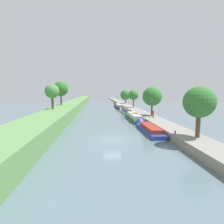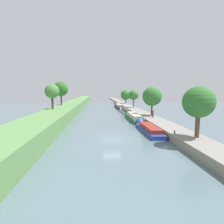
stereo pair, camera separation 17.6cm
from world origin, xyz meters
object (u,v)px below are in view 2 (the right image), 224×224
Objects in this scene: narrowboat_green at (133,117)px; narrowboat_navy at (119,106)px; narrowboat_blue at (147,128)px; mooring_bollard_near at (175,132)px; mooring_bollard_far at (121,103)px; narrowboat_cream at (125,111)px; person_walking at (153,114)px.

narrowboat_green is 0.88× the size of narrowboat_navy.
narrowboat_blue is 7.15m from mooring_bollard_near.
narrowboat_green is at bearing -92.82° from mooring_bollard_far.
person_walking is (3.34, -18.50, 1.37)m from narrowboat_cream.
mooring_bollard_near is (1.87, -50.25, 0.65)m from narrowboat_navy.
narrowboat_navy reaches higher than mooring_bollard_near.
mooring_bollard_near and mooring_bollard_far have the same top height.
narrowboat_navy is at bearing 89.97° from narrowboat_green.
narrowboat_navy is (-0.17, 16.53, 0.08)m from narrowboat_cream.
narrowboat_green is 8.56× the size of person_walking.
narrowboat_navy reaches higher than narrowboat_cream.
narrowboat_blue is 12.64m from narrowboat_green.
person_walking is 15.32m from mooring_bollard_near.
narrowboat_navy is 35.70× the size of mooring_bollard_near.
person_walking is (3.46, 8.35, 1.43)m from narrowboat_blue.
narrowboat_blue is 26.94× the size of mooring_bollard_far.
narrowboat_navy is at bearing 92.13° from mooring_bollard_near.
narrowboat_cream is (0.18, 14.20, -0.09)m from narrowboat_green.
mooring_bollard_near is 1.00× the size of mooring_bollard_far.
narrowboat_blue is 26.94× the size of mooring_bollard_near.
person_walking is at bearing -50.59° from narrowboat_green.
narrowboat_blue is 51.02m from mooring_bollard_far.
narrowboat_green is 30.74m from narrowboat_navy.
narrowboat_cream is 0.88× the size of narrowboat_navy.
narrowboat_blue is 0.75× the size of narrowboat_navy.
mooring_bollard_near is (1.82, -6.87, 0.79)m from narrowboat_blue.
mooring_bollard_near is (1.70, -33.71, 0.73)m from narrowboat_cream.
narrowboat_green is at bearing 95.52° from mooring_bollard_near.
narrowboat_cream is at bearing 89.74° from narrowboat_blue.
mooring_bollard_far is (1.82, 50.98, 0.79)m from narrowboat_blue.
mooring_bollard_far is at bearing 90.00° from mooring_bollard_near.
narrowboat_green is 1.01× the size of narrowboat_cream.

